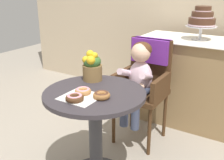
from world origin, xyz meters
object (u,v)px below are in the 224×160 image
(flower_vase, at_px, (92,66))
(tiered_cake_stand, at_px, (202,19))
(cafe_table, at_px, (95,119))
(donut_front, at_px, (102,95))
(donut_side, at_px, (75,97))
(wicker_chair, at_px, (146,74))
(donut_mid, at_px, (83,91))
(seated_child, at_px, (139,75))

(flower_vase, xyz_separation_m, tiered_cake_stand, (0.51, 1.11, 0.27))
(cafe_table, height_order, flower_vase, flower_vase)
(donut_front, xyz_separation_m, donut_side, (-0.12, -0.13, 0.00))
(wicker_chair, distance_m, donut_front, 0.83)
(donut_mid, distance_m, tiered_cake_stand, 1.48)
(seated_child, distance_m, donut_side, 0.80)
(cafe_table, relative_size, flower_vase, 3.08)
(seated_child, distance_m, donut_mid, 0.69)
(tiered_cake_stand, bearing_deg, donut_front, -100.72)
(flower_vase, bearing_deg, donut_front, -45.03)
(donut_front, bearing_deg, donut_side, -133.95)
(donut_side, bearing_deg, donut_mid, 101.79)
(cafe_table, bearing_deg, wicker_chair, 86.73)
(cafe_table, xyz_separation_m, flower_vase, (-0.15, 0.19, 0.32))
(cafe_table, distance_m, tiered_cake_stand, 1.47)
(donut_front, relative_size, tiered_cake_stand, 0.35)
(wicker_chair, bearing_deg, donut_mid, -93.45)
(cafe_table, bearing_deg, seated_child, 85.88)
(wicker_chair, height_order, donut_side, wicker_chair)
(donut_front, bearing_deg, cafe_table, 147.07)
(cafe_table, relative_size, donut_front, 6.32)
(donut_mid, height_order, tiered_cake_stand, tiered_cake_stand)
(donut_mid, xyz_separation_m, flower_vase, (-0.11, 0.26, 0.09))
(flower_vase, height_order, tiered_cake_stand, tiered_cake_stand)
(donut_front, bearing_deg, seated_child, 95.17)
(wicker_chair, distance_m, flower_vase, 0.63)
(donut_side, distance_m, flower_vase, 0.41)
(cafe_table, height_order, donut_side, donut_side)
(cafe_table, bearing_deg, flower_vase, 128.82)
(wicker_chair, xyz_separation_m, tiered_cake_stand, (0.32, 0.54, 0.46))
(seated_child, bearing_deg, donut_side, -94.41)
(donut_mid, bearing_deg, flower_vase, 112.43)
(cafe_table, bearing_deg, donut_side, -95.33)
(wicker_chair, height_order, flower_vase, same)
(flower_vase, distance_m, tiered_cake_stand, 1.25)
(wicker_chair, relative_size, tiered_cake_stand, 2.93)
(cafe_table, bearing_deg, donut_front, -32.93)
(donut_mid, bearing_deg, seated_child, 82.75)
(wicker_chair, bearing_deg, cafe_table, -90.81)
(seated_child, height_order, flower_vase, seated_child)
(donut_mid, relative_size, donut_side, 0.95)
(cafe_table, distance_m, donut_mid, 0.25)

